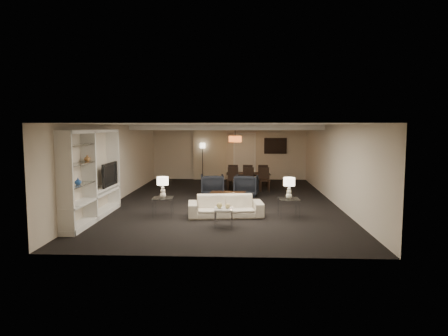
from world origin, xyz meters
TOP-DOWN VIEW (x-y plane):
  - floor at (0.00, 0.00)m, footprint 11.00×11.00m
  - ceiling at (0.00, 0.00)m, footprint 7.00×11.00m
  - wall_back at (0.00, 5.50)m, footprint 7.00×0.02m
  - wall_front at (0.00, -5.50)m, footprint 7.00×0.02m
  - wall_left at (-3.50, 0.00)m, footprint 0.02×11.00m
  - wall_right at (3.50, 0.00)m, footprint 0.02×11.00m
  - ceiling_soffit at (0.00, 3.50)m, footprint 7.00×4.00m
  - curtains at (-0.90, 5.42)m, footprint 1.50×0.12m
  - door at (0.70, 5.47)m, footprint 0.90×0.05m
  - painting at (2.10, 5.46)m, footprint 0.95×0.04m
  - media_unit at (-3.31, -2.60)m, footprint 0.38×3.40m
  - pendant_light at (0.30, 3.50)m, footprint 0.52×0.52m
  - sofa at (0.14, -2.17)m, footprint 2.08×1.01m
  - coffee_table at (0.14, -0.57)m, footprint 1.14×0.72m
  - armchair_left at (-0.46, 1.13)m, footprint 0.87×0.89m
  - armchair_right at (0.74, 1.13)m, footprint 0.90×0.92m
  - side_table_left at (-1.56, -2.17)m, footprint 0.59×0.59m
  - side_table_right at (1.84, -2.17)m, footprint 0.58×0.58m
  - table_lamp_left at (-1.56, -2.17)m, footprint 0.32×0.32m
  - table_lamp_right at (1.84, -2.17)m, footprint 0.34×0.34m
  - marble_table at (0.14, -3.27)m, footprint 0.46×0.46m
  - gold_gourd_a at (0.04, -3.27)m, footprint 0.15×0.15m
  - gold_gourd_b at (0.24, -3.27)m, footprint 0.13×0.13m
  - television at (-3.28, -1.70)m, footprint 1.16×0.15m
  - vase_blue at (-3.31, -3.56)m, footprint 0.16×0.16m
  - vase_amber at (-3.31, -2.94)m, footprint 0.15×0.15m
  - floor_speaker at (-3.20, -0.89)m, footprint 0.11×0.11m
  - dining_table at (0.83, 2.80)m, footprint 1.72×0.99m
  - chair_nl at (0.23, 2.15)m, footprint 0.43×0.43m
  - chair_nm at (0.83, 2.15)m, footprint 0.44×0.44m
  - chair_nr at (1.43, 2.15)m, footprint 0.45×0.45m
  - chair_fl at (0.23, 3.45)m, footprint 0.43×0.43m
  - chair_fm at (0.83, 3.45)m, footprint 0.44×0.44m
  - chair_fr at (1.43, 3.45)m, footprint 0.41×0.41m
  - floor_lamp at (-1.20, 5.20)m, footprint 0.30×0.30m

SIDE VIEW (x-z plane):
  - floor at x=0.00m, z-range 0.00..0.00m
  - coffee_table at x=0.14m, z-range 0.00..0.39m
  - marble_table at x=0.14m, z-range 0.00..0.46m
  - side_table_left at x=-1.56m, z-range 0.00..0.51m
  - side_table_right at x=1.84m, z-range 0.00..0.51m
  - sofa at x=0.14m, z-range 0.00..0.58m
  - dining_table at x=0.83m, z-range 0.00..0.60m
  - armchair_left at x=-0.46m, z-range 0.00..0.74m
  - armchair_right at x=0.74m, z-range 0.00..0.74m
  - chair_nl at x=0.23m, z-range 0.00..0.89m
  - chair_nm at x=0.83m, z-range 0.00..0.89m
  - chair_nr at x=1.43m, z-range 0.00..0.89m
  - chair_fl at x=0.23m, z-range 0.00..0.89m
  - chair_fm at x=0.83m, z-range 0.00..0.89m
  - chair_fr at x=1.43m, z-range 0.00..0.89m
  - floor_speaker at x=-3.20m, z-range 0.00..0.98m
  - gold_gourd_b at x=0.24m, z-range 0.46..0.58m
  - gold_gourd_a at x=0.04m, z-range 0.46..0.60m
  - table_lamp_left at x=-1.56m, z-range 0.51..1.08m
  - table_lamp_right at x=1.84m, z-range 0.51..1.08m
  - floor_lamp at x=-1.20m, z-range 0.00..1.68m
  - door at x=0.70m, z-range 0.00..2.10m
  - television at x=-3.28m, z-range 0.75..1.42m
  - vase_blue at x=-3.31m, z-range 1.06..1.22m
  - media_unit at x=-3.31m, z-range 0.00..2.35m
  - curtains at x=-0.90m, z-range 0.00..2.40m
  - wall_back at x=0.00m, z-range 0.00..2.50m
  - wall_front at x=0.00m, z-range 0.00..2.50m
  - wall_left at x=-3.50m, z-range 0.00..2.50m
  - wall_right at x=3.50m, z-range 0.00..2.50m
  - painting at x=2.10m, z-range 1.23..1.88m
  - vase_amber at x=-3.31m, z-range 1.56..1.72m
  - pendant_light at x=0.30m, z-range 1.80..2.04m
  - ceiling_soffit at x=0.00m, z-range 2.30..2.50m
  - ceiling at x=0.00m, z-range 2.49..2.51m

